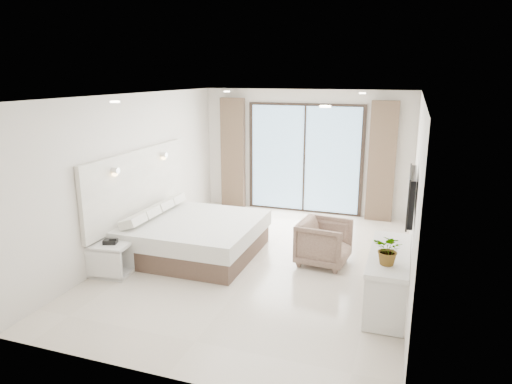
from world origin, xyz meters
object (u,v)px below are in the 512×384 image
(bed, at_px, (193,236))
(nightstand, at_px, (112,259))
(console_desk, at_px, (389,267))
(armchair, at_px, (324,240))

(bed, relative_size, nightstand, 3.58)
(bed, relative_size, console_desk, 1.33)
(bed, height_order, nightstand, bed)
(armchair, bearing_deg, console_desk, -131.05)
(console_desk, xyz_separation_m, armchair, (-1.06, 1.13, -0.17))
(nightstand, height_order, armchair, armchair)
(bed, bearing_deg, armchair, 7.64)
(bed, xyz_separation_m, console_desk, (3.27, -0.84, 0.25))
(bed, distance_m, armchair, 2.23)
(nightstand, relative_size, armchair, 0.76)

